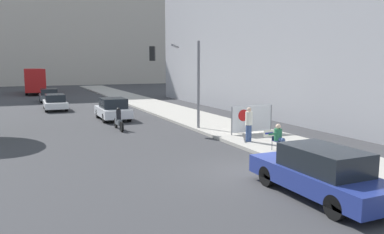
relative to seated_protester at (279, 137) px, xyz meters
name	(u,v)px	position (x,y,z in m)	size (l,w,h in m)	color
ground_plane	(259,173)	(-2.40, -2.10, -0.77)	(160.00, 160.00, 0.00)	#38383A
sidewalk_curb	(185,115)	(1.07, 12.90, -0.69)	(4.02, 90.00, 0.16)	#A8A399
seated_protester	(279,137)	(0.00, 0.00, 0.00)	(0.99, 0.77, 1.16)	#474C56
jogger_on_sidewalk	(249,124)	(-0.10, 2.23, 0.23)	(0.34, 0.34, 1.66)	#334775
protest_banner	(252,119)	(1.21, 4.01, 0.20)	(2.55, 0.06, 1.51)	slate
traffic_light_pole	(180,69)	(-1.57, 7.42, 2.83)	(2.66, 2.43, 5.06)	slate
parked_car_curbside	(320,173)	(-2.19, -4.88, -0.03)	(1.74, 4.66, 1.50)	navy
car_on_road_nearest	(113,109)	(-4.31, 13.31, -0.01)	(1.90, 4.12, 1.55)	silver
car_on_road_midblock	(55,102)	(-7.64, 21.20, -0.08)	(1.80, 4.53, 1.38)	white
car_on_road_distant	(49,95)	(-7.69, 29.40, -0.07)	(1.85, 4.21, 1.39)	#565B60
city_bus_on_road	(34,79)	(-8.78, 42.92, 1.17)	(2.50, 10.64, 3.39)	red
motorcycle_on_road	(119,121)	(-4.90, 8.96, -0.21)	(0.28, 2.16, 1.34)	#565B60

